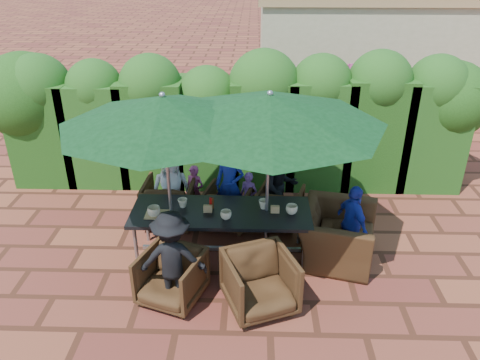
{
  "coord_description": "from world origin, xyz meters",
  "views": [
    {
      "loc": [
        0.33,
        -5.73,
        4.07
      ],
      "look_at": [
        0.14,
        0.4,
        0.97
      ],
      "focal_mm": 35.0,
      "sensor_mm": 36.0,
      "label": 1
    }
  ],
  "objects_px": {
    "umbrella_right": "(270,109)",
    "chair_near_right": "(260,280)",
    "dining_table": "(221,215)",
    "chair_end_right": "(338,227)",
    "chair_near_left": "(171,275)",
    "umbrella_left": "(163,111)",
    "chair_far_mid": "(228,205)",
    "chair_far_right": "(280,204)",
    "chair_far_left": "(170,200)"
  },
  "relations": [
    {
      "from": "umbrella_right",
      "to": "chair_near_right",
      "type": "relative_size",
      "value": 3.68
    },
    {
      "from": "dining_table",
      "to": "chair_end_right",
      "type": "distance_m",
      "value": 1.65
    },
    {
      "from": "chair_near_right",
      "to": "chair_end_right",
      "type": "bearing_deg",
      "value": 23.16
    },
    {
      "from": "dining_table",
      "to": "chair_near_left",
      "type": "xyz_separation_m",
      "value": [
        -0.57,
        -0.95,
        -0.3
      ]
    },
    {
      "from": "umbrella_left",
      "to": "chair_far_mid",
      "type": "height_order",
      "value": "umbrella_left"
    },
    {
      "from": "chair_far_mid",
      "to": "chair_near_right",
      "type": "distance_m",
      "value": 1.98
    },
    {
      "from": "umbrella_left",
      "to": "chair_far_mid",
      "type": "xyz_separation_m",
      "value": [
        0.74,
        0.92,
        -1.85
      ]
    },
    {
      "from": "chair_far_mid",
      "to": "chair_near_right",
      "type": "bearing_deg",
      "value": 118.69
    },
    {
      "from": "umbrella_right",
      "to": "chair_far_mid",
      "type": "xyz_separation_m",
      "value": [
        -0.59,
        0.82,
        -1.86
      ]
    },
    {
      "from": "umbrella_left",
      "to": "chair_far_right",
      "type": "height_order",
      "value": "umbrella_left"
    },
    {
      "from": "umbrella_left",
      "to": "chair_near_right",
      "type": "height_order",
      "value": "umbrella_left"
    },
    {
      "from": "dining_table",
      "to": "umbrella_right",
      "type": "distance_m",
      "value": 1.67
    },
    {
      "from": "chair_far_right",
      "to": "chair_far_mid",
      "type": "bearing_deg",
      "value": 21.91
    },
    {
      "from": "chair_end_right",
      "to": "chair_far_left",
      "type": "bearing_deg",
      "value": 85.85
    },
    {
      "from": "chair_near_left",
      "to": "dining_table",
      "type": "bearing_deg",
      "value": 79.2
    },
    {
      "from": "umbrella_right",
      "to": "chair_end_right",
      "type": "height_order",
      "value": "umbrella_right"
    },
    {
      "from": "chair_far_right",
      "to": "chair_near_right",
      "type": "bearing_deg",
      "value": 96.7
    },
    {
      "from": "chair_far_right",
      "to": "chair_near_left",
      "type": "bearing_deg",
      "value": 68.85
    },
    {
      "from": "umbrella_left",
      "to": "umbrella_right",
      "type": "xyz_separation_m",
      "value": [
        1.32,
        0.11,
        0.0
      ]
    },
    {
      "from": "umbrella_left",
      "to": "chair_near_left",
      "type": "height_order",
      "value": "umbrella_left"
    },
    {
      "from": "chair_far_left",
      "to": "chair_far_right",
      "type": "relative_size",
      "value": 1.19
    },
    {
      "from": "dining_table",
      "to": "chair_near_right",
      "type": "distance_m",
      "value": 1.22
    },
    {
      "from": "chair_far_right",
      "to": "chair_near_right",
      "type": "height_order",
      "value": "chair_near_right"
    },
    {
      "from": "umbrella_right",
      "to": "chair_far_left",
      "type": "distance_m",
      "value": 2.51
    },
    {
      "from": "umbrella_left",
      "to": "chair_near_right",
      "type": "xyz_separation_m",
      "value": [
        1.23,
        -0.99,
        -1.8
      ]
    },
    {
      "from": "dining_table",
      "to": "chair_far_left",
      "type": "relative_size",
      "value": 3.06
    },
    {
      "from": "umbrella_right",
      "to": "chair_far_right",
      "type": "distance_m",
      "value": 2.09
    },
    {
      "from": "chair_far_left",
      "to": "chair_end_right",
      "type": "xyz_separation_m",
      "value": [
        2.53,
        -0.87,
        0.1
      ]
    },
    {
      "from": "umbrella_right",
      "to": "chair_far_right",
      "type": "height_order",
      "value": "umbrella_right"
    },
    {
      "from": "chair_far_left",
      "to": "chair_end_right",
      "type": "distance_m",
      "value": 2.68
    },
    {
      "from": "dining_table",
      "to": "chair_far_right",
      "type": "bearing_deg",
      "value": 46.59
    },
    {
      "from": "umbrella_left",
      "to": "chair_near_right",
      "type": "bearing_deg",
      "value": -38.88
    },
    {
      "from": "umbrella_left",
      "to": "chair_far_left",
      "type": "relative_size",
      "value": 3.29
    },
    {
      "from": "dining_table",
      "to": "chair_far_left",
      "type": "height_order",
      "value": "chair_far_left"
    },
    {
      "from": "dining_table",
      "to": "chair_far_right",
      "type": "height_order",
      "value": "dining_table"
    },
    {
      "from": "dining_table",
      "to": "chair_end_right",
      "type": "xyz_separation_m",
      "value": [
        1.64,
        0.02,
        -0.17
      ]
    },
    {
      "from": "chair_far_left",
      "to": "chair_near_right",
      "type": "relative_size",
      "value": 1.0
    },
    {
      "from": "chair_far_mid",
      "to": "chair_far_right",
      "type": "bearing_deg",
      "value": -160.26
    },
    {
      "from": "umbrella_right",
      "to": "umbrella_left",
      "type": "bearing_deg",
      "value": -175.34
    },
    {
      "from": "dining_table",
      "to": "chair_near_left",
      "type": "bearing_deg",
      "value": -120.76
    },
    {
      "from": "umbrella_right",
      "to": "chair_near_right",
      "type": "xyz_separation_m",
      "value": [
        -0.09,
        -1.1,
        -1.81
      ]
    },
    {
      "from": "umbrella_left",
      "to": "chair_far_left",
      "type": "height_order",
      "value": "umbrella_left"
    },
    {
      "from": "chair_far_mid",
      "to": "chair_end_right",
      "type": "bearing_deg",
      "value": 166.58
    },
    {
      "from": "umbrella_right",
      "to": "chair_far_left",
      "type": "bearing_deg",
      "value": 150.72
    },
    {
      "from": "umbrella_left",
      "to": "chair_near_left",
      "type": "relative_size",
      "value": 3.6
    },
    {
      "from": "chair_near_left",
      "to": "chair_near_right",
      "type": "relative_size",
      "value": 0.91
    },
    {
      "from": "dining_table",
      "to": "umbrella_right",
      "type": "relative_size",
      "value": 0.83
    },
    {
      "from": "chair_far_right",
      "to": "chair_near_left",
      "type": "xyz_separation_m",
      "value": [
        -1.45,
        -1.89,
        0.03
      ]
    },
    {
      "from": "dining_table",
      "to": "chair_far_mid",
      "type": "xyz_separation_m",
      "value": [
        0.05,
        0.86,
        -0.32
      ]
    },
    {
      "from": "chair_far_mid",
      "to": "umbrella_left",
      "type": "bearing_deg",
      "value": 65.64
    }
  ]
}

